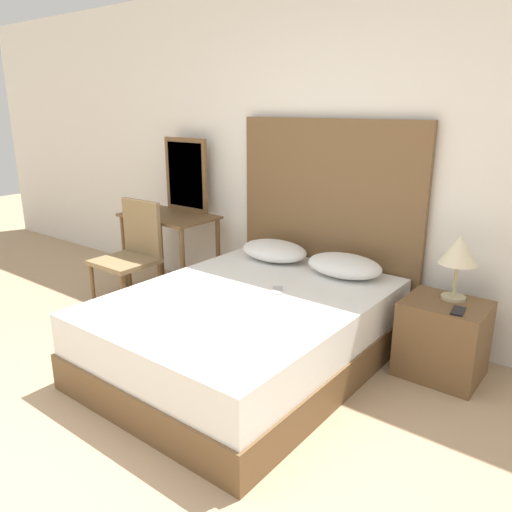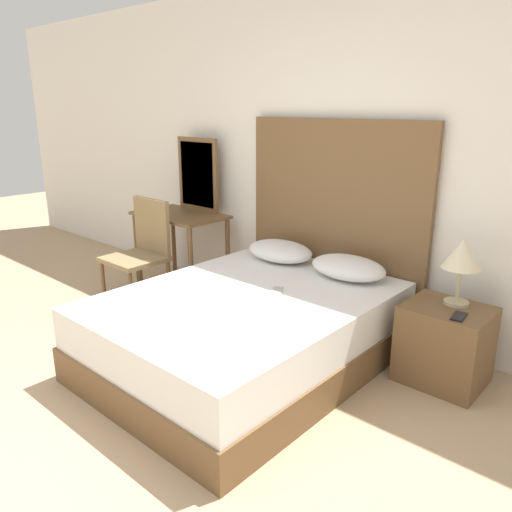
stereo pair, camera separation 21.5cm
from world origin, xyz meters
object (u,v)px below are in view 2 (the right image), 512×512
at_px(bed, 246,330).
at_px(phone_on_bed, 277,291).
at_px(phone_on_nightstand, 459,316).
at_px(chair, 143,246).
at_px(table_lamp, 462,256).
at_px(nightstand, 444,344).
at_px(vanity_desk, 180,227).

xyz_separation_m(bed, phone_on_bed, (0.12, 0.19, 0.26)).
xyz_separation_m(phone_on_nightstand, chair, (-2.69, -0.34, -0.00)).
height_order(table_lamp, chair, table_lamp).
xyz_separation_m(nightstand, vanity_desk, (-2.60, 0.01, 0.36)).
height_order(phone_on_bed, chair, chair).
height_order(bed, table_lamp, table_lamp).
distance_m(phone_on_nightstand, vanity_desk, 2.70).
distance_m(bed, phone_on_bed, 0.34).
bearing_deg(phone_on_bed, chair, 178.24).
height_order(bed, phone_on_nightstand, phone_on_nightstand).
bearing_deg(chair, table_lamp, 11.63).
xyz_separation_m(nightstand, table_lamp, (0.01, 0.09, 0.58)).
relative_size(nightstand, chair, 0.55).
bearing_deg(table_lamp, chair, -168.37).
relative_size(bed, vanity_desk, 2.26).
distance_m(bed, vanity_desk, 1.69).
bearing_deg(vanity_desk, nightstand, -0.14).
xyz_separation_m(nightstand, phone_on_nightstand, (0.10, -0.11, 0.26)).
bearing_deg(vanity_desk, phone_on_nightstand, -2.46).
bearing_deg(phone_on_nightstand, table_lamp, 114.71).
height_order(table_lamp, vanity_desk, table_lamp).
height_order(bed, nightstand, nightstand).
relative_size(phone_on_bed, table_lamp, 0.38).
height_order(phone_on_bed, nightstand, phone_on_bed).
bearing_deg(phone_on_nightstand, phone_on_bed, -160.40).
distance_m(nightstand, vanity_desk, 2.62).
relative_size(bed, phone_on_bed, 12.23).
height_order(phone_on_bed, phone_on_nightstand, phone_on_nightstand).
height_order(vanity_desk, chair, chair).
xyz_separation_m(phone_on_bed, phone_on_nightstand, (1.09, 0.39, 0.00)).
xyz_separation_m(vanity_desk, chair, (0.01, -0.45, -0.09)).
relative_size(phone_on_nightstand, chair, 0.17).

